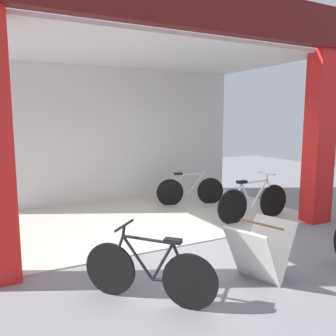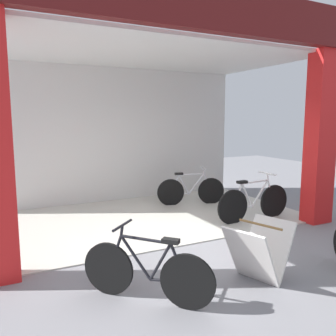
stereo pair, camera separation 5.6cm
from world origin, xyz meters
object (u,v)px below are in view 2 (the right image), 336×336
object	(u,v)px
bicycle_inside_0	(254,202)
bicycle_parked_0	(147,272)
bicycle_inside_1	(191,190)
sandwich_board_sign	(259,252)

from	to	relation	value
bicycle_inside_0	bicycle_parked_0	xyz separation A→B (m)	(-3.13, -1.90, -0.04)
bicycle_inside_0	bicycle_inside_1	xyz separation A→B (m)	(-0.47, 1.68, -0.03)
bicycle_inside_0	sandwich_board_sign	xyz separation A→B (m)	(-1.66, -2.05, -0.01)
bicycle_inside_1	sandwich_board_sign	xyz separation A→B (m)	(-1.18, -3.73, 0.02)
bicycle_parked_0	sandwich_board_sign	bearing A→B (deg)	-5.83
bicycle_inside_1	sandwich_board_sign	world-z (taller)	bicycle_inside_1
bicycle_inside_0	bicycle_parked_0	size ratio (longest dim) A/B	1.48
bicycle_inside_0	sandwich_board_sign	distance (m)	2.64
bicycle_parked_0	sandwich_board_sign	xyz separation A→B (m)	(1.48, -0.15, 0.02)
bicycle_inside_1	bicycle_parked_0	distance (m)	4.46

